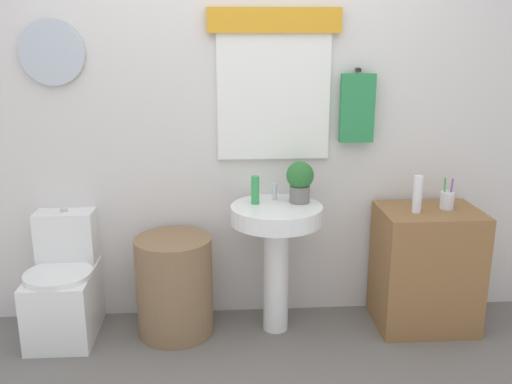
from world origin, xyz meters
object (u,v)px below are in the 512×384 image
potted_plant (300,180)px  pedestal_sink (276,237)px  toilet (64,289)px  wooden_cabinet (426,268)px  toothbrush_cup (447,200)px  laundry_hamper (175,286)px  soap_bottle (255,190)px  lotion_bottle (418,194)px

potted_plant → pedestal_sink: bearing=-156.8°
toilet → wooden_cabinet: 2.15m
wooden_cabinet → toothbrush_cup: size_ratio=3.97×
laundry_hamper → pedestal_sink: size_ratio=0.76×
wooden_cabinet → toilet: bearing=179.1°
toilet → soap_bottle: soap_bottle is taller
lotion_bottle → toothbrush_cup: size_ratio=1.17×
lotion_bottle → toothbrush_cup: 0.22m
potted_plant → laundry_hamper: bearing=-175.4°
laundry_hamper → wooden_cabinet: wooden_cabinet is taller
laundry_hamper → lotion_bottle: size_ratio=2.74×
soap_bottle → toothbrush_cup: size_ratio=0.89×
wooden_cabinet → toothbrush_cup: toothbrush_cup is taller
toilet → potted_plant: size_ratio=3.02×
laundry_hamper → potted_plant: size_ratio=2.44×
toilet → lotion_bottle: lotion_bottle is taller
toilet → laundry_hamper: 0.65m
laundry_hamper → toilet: bearing=177.2°
lotion_bottle → wooden_cabinet: bearing=21.6°
pedestal_sink → soap_bottle: size_ratio=4.70×
toilet → laundry_hamper: (0.65, -0.03, 0.02)m
pedestal_sink → lotion_bottle: lotion_bottle is taller
toilet → lotion_bottle: (2.05, -0.07, 0.56)m
pedestal_sink → wooden_cabinet: (0.91, 0.00, -0.22)m
lotion_bottle → toothbrush_cup: (0.20, 0.06, -0.06)m
laundry_hamper → wooden_cabinet: bearing=0.0°
toilet → potted_plant: potted_plant is taller
potted_plant → toothbrush_cup: bearing=-2.6°
toilet → toothbrush_cup: 2.31m
toilet → pedestal_sink: size_ratio=0.95×
soap_bottle → toothbrush_cup: 1.13m
pedestal_sink → toothbrush_cup: 1.03m
laundry_hamper → lotion_bottle: lotion_bottle is taller
toilet → soap_bottle: (1.12, 0.02, 0.58)m
wooden_cabinet → lotion_bottle: lotion_bottle is taller
toothbrush_cup → potted_plant: bearing=177.4°
wooden_cabinet → soap_bottle: soap_bottle is taller
pedestal_sink → lotion_bottle: (0.80, -0.04, 0.25)m
toilet → wooden_cabinet: size_ratio=1.00×
toothbrush_cup → soap_bottle: bearing=178.5°
toilet → pedestal_sink: bearing=-1.5°
lotion_bottle → pedestal_sink: bearing=177.2°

